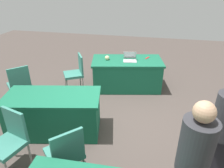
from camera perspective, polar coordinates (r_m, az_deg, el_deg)
The scene contains 12 objects.
ground_plane at distance 4.07m, azimuth -0.57°, elevation -12.04°, with size 14.40×14.40×0.00m, color #4C423D.
table_foreground at distance 5.35m, azimuth 4.07°, elevation 2.83°, with size 1.88×1.22×0.76m.
table_back_left at distance 3.93m, azimuth -15.56°, elevation -7.83°, with size 1.78×1.08×0.76m.
chair_tucked_left at distance 5.17m, azimuth -9.85°, elevation 3.48°, with size 0.60×0.60×0.94m.
chair_tucked_right at distance 4.89m, azimuth -24.07°, elevation 0.18°, with size 0.62×0.62×0.96m.
chair_aisle at distance 3.36m, azimuth -26.21°, elevation -13.28°, with size 0.55×0.55×0.95m.
chair_by_pillar at distance 2.91m, azimuth -12.63°, elevation -17.85°, with size 0.62×0.62×0.94m.
person_attendee_standing at distance 3.02m, azimuth 28.38°, elevation -10.84°, with size 0.40×0.40×1.57m.
person_attendee_browsing at distance 2.42m, azimuth 21.26°, elevation -19.05°, with size 0.41×0.41×1.59m.
laptop_silver at distance 5.15m, azimuth 4.93°, elevation 6.80°, with size 0.36×0.34×0.21m.
yarn_ball at distance 5.18m, azimuth -1.35°, elevation 7.20°, with size 0.11×0.11×0.11m, color beige.
scissors_red at distance 5.41m, azimuth 9.68°, elevation 7.10°, with size 0.18×0.04×0.01m, color red.
Camera 1 is at (-0.71, 3.08, 2.55)m, focal length 33.28 mm.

